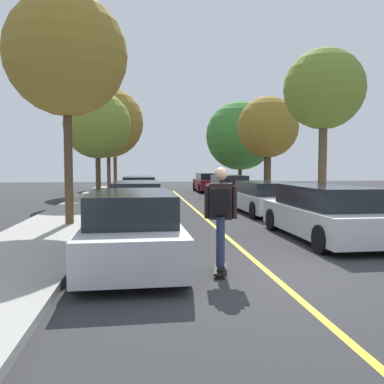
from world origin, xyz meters
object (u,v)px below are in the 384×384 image
Objects in this scene: parked_car_right_far at (229,188)px; street_tree_right_nearest at (324,90)px; parked_car_left_nearest at (131,228)px; fire_hydrant at (315,205)px; parked_car_right_nearest at (326,213)px; skateboarder at (221,211)px; street_tree_left_near at (97,125)px; parked_car_right_near at (262,198)px; parked_car_right_farthest at (209,182)px; parked_car_left_near at (136,200)px; parked_car_left_far at (138,190)px; street_tree_right_near at (268,128)px; street_tree_left_nearest at (66,55)px; street_tree_left_far at (108,122)px; street_tree_left_farthest at (115,132)px; skateboard at (220,269)px; street_tree_right_far at (240,136)px.

street_tree_right_nearest reaches higher than parked_car_right_far.
fire_hydrant is (6.46, 6.17, -0.21)m from parked_car_left_nearest.
parked_car_right_nearest is 6.53m from street_tree_right_nearest.
skateboarder is (-4.86, -7.18, 0.65)m from fire_hydrant.
street_tree_left_near is at bearing 144.01° from street_tree_right_nearest.
parked_car_right_near is 13.41m from parked_car_right_farthest.
parked_car_left_nearest is 1.09× the size of parked_car_right_farthest.
street_tree_left_near is at bearing 107.05° from parked_car_left_near.
parked_car_left_far is 11.80m from parked_car_right_nearest.
street_tree_right_nearest is 6.94m from street_tree_right_near.
parked_car_right_far is 0.64× the size of street_tree_left_nearest.
parked_car_left_nearest is 20.47m from street_tree_left_far.
parked_car_right_near is at bearing -45.20° from parked_car_left_far.
parked_car_left_far is 9.20m from fire_hydrant.
street_tree_left_near is at bearing 98.65° from parked_car_left_nearest.
street_tree_right_nearest is at bearing -35.99° from street_tree_left_near.
parked_car_right_nearest is 19.12m from parked_car_right_farthest.
parked_car_left_near is at bearing -123.70° from parked_car_right_far.
street_tree_left_near is 9.00m from street_tree_right_near.
parked_car_left_near is 7.87m from skateboarder.
parked_car_left_near is 1.01× the size of parked_car_left_far.
fire_hydrant is at bearing 55.90° from skateboarder.
skateboarder is (-3.36, -15.13, 0.47)m from parked_car_right_far.
street_tree_left_farthest is (-2.02, 26.51, 3.90)m from parked_car_left_nearest.
street_tree_left_near reaches higher than street_tree_right_near.
fire_hydrant is (8.48, -13.80, -4.26)m from street_tree_left_far.
street_tree_left_nearest is at bearing -135.60° from street_tree_right_near.
street_tree_left_farthest reaches higher than street_tree_left_near.
street_tree_left_nearest is 1.13× the size of street_tree_right_nearest.
parked_car_right_nearest is at bearing -21.86° from street_tree_left_nearest.
street_tree_right_near is at bearing 2.29° from street_tree_left_near.
street_tree_left_far is at bearing 121.57° from fire_hydrant.
street_tree_left_farthest reaches higher than parked_car_right_farthest.
parked_car_right_far reaches higher than fire_hydrant.
fire_hydrant is at bearing -4.55° from parked_car_left_near.
skateboarder is (1.60, -1.01, 0.44)m from parked_car_left_nearest.
street_tree_left_near is (-6.98, -0.85, 3.28)m from parked_car_right_far.
parked_car_right_nearest is at bearing -90.00° from parked_car_right_far.
parked_car_left_nearest is 26.88m from street_tree_left_farthest.
parked_car_right_nearest is at bearing -113.17° from street_tree_right_nearest.
parked_car_right_far is at bearing 166.31° from street_tree_right_near.
skateboard is at bearing -111.09° from parked_car_right_near.
street_tree_right_near is at bearing 69.82° from skateboarder.
parked_car_left_nearest reaches higher than parked_car_right_farthest.
street_tree_left_far is at bearing 90.00° from street_tree_left_nearest.
skateboard is at bearing -80.19° from street_tree_left_far.
street_tree_left_far is (-2.02, 7.24, 4.07)m from parked_car_left_far.
parked_car_right_farthest is 0.69× the size of street_tree_right_far.
fire_hydrant is 8.65m from skateboard.
fire_hydrant is at bearing -58.43° from street_tree_left_far.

